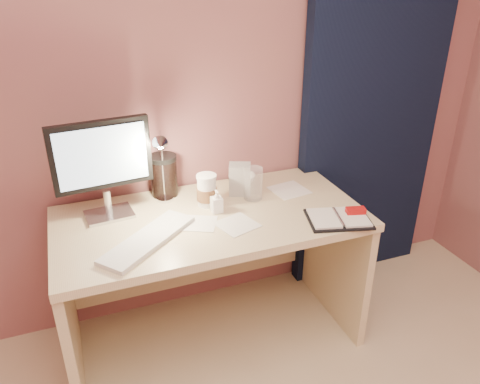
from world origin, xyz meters
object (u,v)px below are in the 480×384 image
object	(u,v)px
monitor	(102,161)
keyboard	(148,239)
dark_jar	(164,177)
product_box	(240,179)
planner	(340,218)
clear_cup	(253,183)
desk	(207,248)
bowl	(242,179)
lotion_bottle	(217,201)
desk_lamp	(170,162)
coffee_cup	(207,191)

from	to	relation	value
monitor	keyboard	size ratio (longest dim) A/B	0.96
dark_jar	product_box	size ratio (longest dim) A/B	1.18
planner	clear_cup	bearing A→B (deg)	144.82
product_box	monitor	bearing A→B (deg)	-157.44
monitor	product_box	bearing A→B (deg)	-5.44
monitor	keyboard	xyz separation A→B (m)	(0.13, -0.28, -0.26)
desk	dark_jar	distance (m)	0.41
keyboard	clear_cup	bearing A→B (deg)	-19.04
desk	clear_cup	distance (m)	0.39
bowl	dark_jar	distance (m)	0.41
desk	lotion_bottle	world-z (taller)	lotion_bottle
monitor	desk_lamp	xyz separation A→B (m)	(0.29, -0.02, -0.04)
desk	keyboard	distance (m)	0.43
desk	product_box	size ratio (longest dim) A/B	8.94
product_box	planner	bearing A→B (deg)	-29.47
desk	lotion_bottle	size ratio (longest dim) A/B	12.84
keyboard	desk_lamp	xyz separation A→B (m)	(0.17, 0.26, 0.22)
dark_jar	desk_lamp	world-z (taller)	desk_lamp
dark_jar	desk_lamp	xyz separation A→B (m)	(0.01, -0.15, 0.14)
monitor	keyboard	world-z (taller)	monitor
coffee_cup	product_box	world-z (taller)	same
coffee_cup	desk_lamp	bearing A→B (deg)	168.33
planner	desk_lamp	bearing A→B (deg)	165.27
planner	dark_jar	size ratio (longest dim) A/B	1.72
clear_cup	dark_jar	bearing A→B (deg)	153.93
desk_lamp	dark_jar	bearing A→B (deg)	103.51
desk	clear_cup	world-z (taller)	clear_cup
clear_cup	dark_jar	size ratio (longest dim) A/B	0.86
lotion_bottle	keyboard	bearing A→B (deg)	-157.32
bowl	desk_lamp	world-z (taller)	desk_lamp
bowl	dark_jar	world-z (taller)	dark_jar
lotion_bottle	dark_jar	xyz separation A→B (m)	(-0.19, 0.26, 0.04)
dark_jar	lotion_bottle	bearing A→B (deg)	-54.80
planner	desk_lamp	xyz separation A→B (m)	(-0.67, 0.38, 0.22)
keyboard	coffee_cup	bearing A→B (deg)	-5.40
dark_jar	desk	bearing A→B (deg)	-55.14
monitor	product_box	xyz separation A→B (m)	(0.64, 0.01, -0.19)
planner	clear_cup	size ratio (longest dim) A/B	2.00
desk	keyboard	xyz separation A→B (m)	(-0.31, -0.20, 0.24)
desk_lamp	clear_cup	bearing A→B (deg)	5.07
desk	bowl	size ratio (longest dim) A/B	9.93
desk	bowl	world-z (taller)	bowl
coffee_cup	bowl	bearing A→B (deg)	35.95
lotion_bottle	dark_jar	distance (m)	0.32
clear_cup	bowl	xyz separation A→B (m)	(0.01, 0.19, -0.06)
monitor	clear_cup	world-z (taller)	monitor
lotion_bottle	desk_lamp	xyz separation A→B (m)	(-0.18, 0.11, 0.18)
monitor	bowl	bearing A→B (deg)	4.01
coffee_cup	clear_cup	world-z (taller)	clear_cup
dark_jar	product_box	distance (m)	0.37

